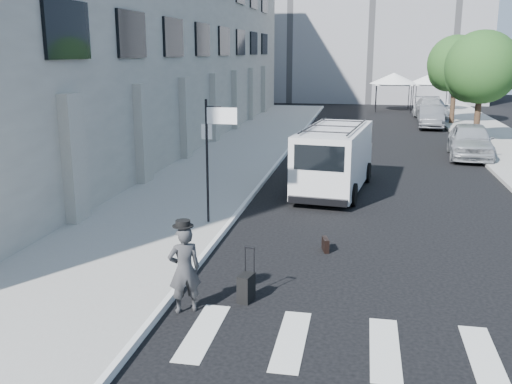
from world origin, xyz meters
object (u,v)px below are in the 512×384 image
at_px(briefcase, 325,245).
at_px(parked_car_c, 431,109).
at_px(cargo_van, 335,158).
at_px(parked_car_a, 470,141).
at_px(parked_car_b, 431,117).
at_px(suitcase, 246,287).
at_px(businessman, 184,270).

height_order(briefcase, parked_car_c, parked_car_c).
relative_size(cargo_van, parked_car_c, 1.14).
relative_size(briefcase, parked_car_c, 0.08).
relative_size(briefcase, parked_car_a, 0.09).
xyz_separation_m(parked_car_b, parked_car_c, (0.49, 4.81, 0.07)).
bearing_deg(parked_car_b, parked_car_a, -82.63).
height_order(suitcase, parked_car_a, parked_car_a).
bearing_deg(cargo_van, parked_car_a, 59.49).
xyz_separation_m(parked_car_a, parked_car_b, (-0.63, 11.10, -0.09)).
bearing_deg(parked_car_a, briefcase, -107.04).
relative_size(parked_car_a, parked_car_b, 1.09).
bearing_deg(parked_car_c, businessman, -105.50).
distance_m(parked_car_a, parked_car_c, 15.91).
bearing_deg(parked_car_b, suitcase, -98.69).
distance_m(briefcase, parked_car_c, 30.82).
bearing_deg(suitcase, parked_car_b, 90.00).
distance_m(cargo_van, parked_car_b, 19.57).
xyz_separation_m(briefcase, parked_car_a, (5.81, 14.38, 0.66)).
distance_m(cargo_van, parked_car_a, 9.76).
bearing_deg(parked_car_b, parked_car_c, 88.25).
height_order(briefcase, parked_car_a, parked_car_a).
height_order(parked_car_a, parked_car_b, parked_car_a).
distance_m(businessman, parked_car_b, 30.41).
height_order(suitcase, cargo_van, cargo_van).
bearing_deg(parked_car_a, parked_car_b, 98.21).
xyz_separation_m(businessman, cargo_van, (2.28, 10.62, 0.33)).
height_order(businessman, parked_car_a, businessman).
height_order(briefcase, suitcase, suitcase).
bearing_deg(briefcase, suitcase, -126.70).
xyz_separation_m(cargo_van, parked_car_a, (5.96, 7.73, -0.36)).
xyz_separation_m(suitcase, parked_car_a, (7.17, 17.66, 0.54)).
bearing_deg(parked_car_a, suitcase, -107.15).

